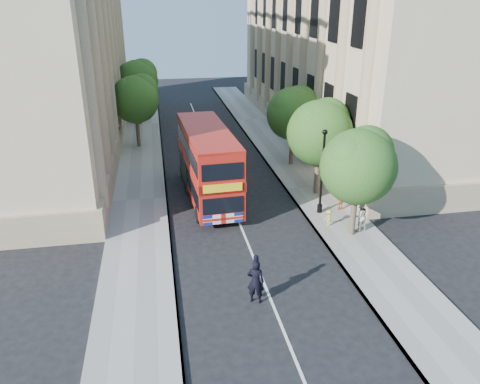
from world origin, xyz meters
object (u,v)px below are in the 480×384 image
police_constable (256,281)px  woman_pedestrian (360,216)px  box_van (196,166)px  lamp_post (322,175)px  double_decker_bus (208,162)px

police_constable → woman_pedestrian: size_ratio=1.15×
police_constable → woman_pedestrian: 8.83m
box_van → lamp_post: bearing=-44.8°
police_constable → woman_pedestrian: (7.05, 5.32, -0.01)m
box_van → police_constable: bearing=-87.1°
double_decker_bus → woman_pedestrian: double_decker_bus is taller
box_van → police_constable: 14.44m
double_decker_bus → box_van: bearing=98.1°
double_decker_bus → police_constable: bearing=-89.8°
woman_pedestrian → police_constable: bearing=25.1°
police_constable → box_van: bearing=-63.8°
lamp_post → double_decker_bus: 7.32m
double_decker_bus → police_constable: (0.64, -11.67, -1.50)m
woman_pedestrian → box_van: bearing=-59.8°
lamp_post → police_constable: 9.93m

